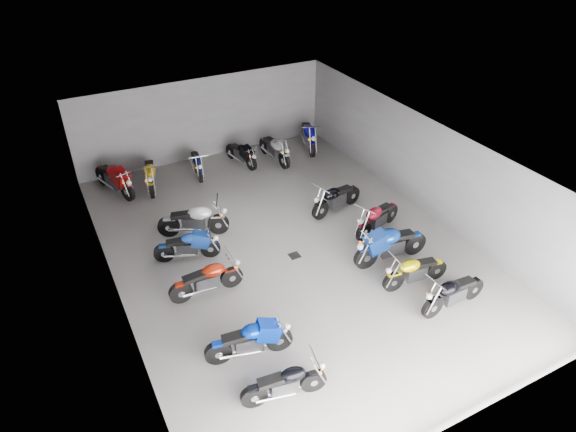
% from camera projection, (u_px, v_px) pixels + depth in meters
% --- Properties ---
extents(ground, '(14.00, 14.00, 0.00)m').
position_uv_depth(ground, '(287.00, 247.00, 15.61)').
color(ground, gray).
rests_on(ground, ground).
extents(wall_back, '(10.00, 0.10, 3.20)m').
position_uv_depth(wall_back, '(204.00, 119.00, 19.93)').
color(wall_back, slate).
rests_on(wall_back, ground).
extents(wall_left, '(0.10, 14.00, 3.20)m').
position_uv_depth(wall_left, '(109.00, 251.00, 12.80)').
color(wall_left, slate).
rests_on(wall_left, ground).
extents(wall_right, '(0.10, 14.00, 3.20)m').
position_uv_depth(wall_right, '(423.00, 165.00, 16.67)').
color(wall_right, slate).
rests_on(wall_right, ground).
extents(ceiling, '(10.00, 14.00, 0.04)m').
position_uv_depth(ceiling, '(287.00, 151.00, 13.85)').
color(ceiling, black).
rests_on(ceiling, wall_back).
extents(drain_grate, '(0.32, 0.32, 0.01)m').
position_uv_depth(drain_grate, '(295.00, 256.00, 15.24)').
color(drain_grate, black).
rests_on(drain_grate, ground).
extents(motorcycle_left_a, '(1.90, 0.51, 0.84)m').
position_uv_depth(motorcycle_left_a, '(285.00, 383.00, 10.81)').
color(motorcycle_left_a, black).
rests_on(motorcycle_left_a, ground).
extents(motorcycle_left_b, '(2.06, 0.58, 0.91)m').
position_uv_depth(motorcycle_left_b, '(250.00, 340.00, 11.77)').
color(motorcycle_left_b, black).
rests_on(motorcycle_left_b, ground).
extents(motorcycle_left_d, '(2.05, 0.41, 0.90)m').
position_uv_depth(motorcycle_left_d, '(207.00, 279.00, 13.58)').
color(motorcycle_left_d, black).
rests_on(motorcycle_left_d, ground).
extents(motorcycle_left_e, '(1.88, 0.71, 0.85)m').
position_uv_depth(motorcycle_left_e, '(188.00, 246.00, 14.87)').
color(motorcycle_left_e, black).
rests_on(motorcycle_left_e, ground).
extents(motorcycle_left_f, '(2.10, 0.98, 0.97)m').
position_uv_depth(motorcycle_left_f, '(194.00, 220.00, 15.88)').
color(motorcycle_left_f, black).
rests_on(motorcycle_left_f, ground).
extents(motorcycle_right_a, '(2.06, 0.42, 0.90)m').
position_uv_depth(motorcycle_right_a, '(453.00, 293.00, 13.13)').
color(motorcycle_right_a, black).
rests_on(motorcycle_right_a, ground).
extents(motorcycle_right_b, '(1.99, 0.44, 0.87)m').
position_uv_depth(motorcycle_right_b, '(415.00, 271.00, 13.90)').
color(motorcycle_right_b, black).
rests_on(motorcycle_right_b, ground).
extents(motorcycle_right_c, '(2.39, 0.50, 1.05)m').
position_uv_depth(motorcycle_right_c, '(390.00, 245.00, 14.74)').
color(motorcycle_right_c, black).
rests_on(motorcycle_right_c, ground).
extents(motorcycle_right_d, '(2.01, 0.80, 0.91)m').
position_uv_depth(motorcycle_right_d, '(377.00, 218.00, 16.06)').
color(motorcycle_right_d, black).
rests_on(motorcycle_right_d, ground).
extents(motorcycle_right_e, '(2.09, 0.63, 0.93)m').
position_uv_depth(motorcycle_right_e, '(336.00, 198.00, 17.03)').
color(motorcycle_right_e, black).
rests_on(motorcycle_right_e, ground).
extents(motorcycle_back_a, '(0.93, 2.26, 1.03)m').
position_uv_depth(motorcycle_back_a, '(114.00, 179.00, 18.03)').
color(motorcycle_back_a, black).
rests_on(motorcycle_back_a, ground).
extents(motorcycle_back_b, '(0.66, 2.17, 0.97)m').
position_uv_depth(motorcycle_back_b, '(150.00, 175.00, 18.36)').
color(motorcycle_back_b, black).
rests_on(motorcycle_back_b, ground).
extents(motorcycle_back_c, '(0.50, 1.89, 0.84)m').
position_uv_depth(motorcycle_back_c, '(197.00, 163.00, 19.24)').
color(motorcycle_back_c, black).
rests_on(motorcycle_back_c, ground).
extents(motorcycle_back_d, '(0.58, 1.88, 0.84)m').
position_uv_depth(motorcycle_back_d, '(241.00, 154.00, 19.93)').
color(motorcycle_back_d, black).
rests_on(motorcycle_back_d, ground).
extents(motorcycle_back_e, '(0.46, 2.22, 0.97)m').
position_uv_depth(motorcycle_back_e, '(275.00, 149.00, 20.12)').
color(motorcycle_back_e, black).
rests_on(motorcycle_back_e, ground).
extents(motorcycle_back_f, '(0.93, 2.29, 1.04)m').
position_uv_depth(motorcycle_back_f, '(309.00, 136.00, 21.08)').
color(motorcycle_back_f, black).
rests_on(motorcycle_back_f, ground).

